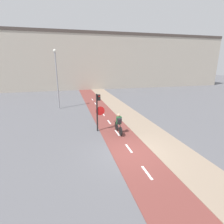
% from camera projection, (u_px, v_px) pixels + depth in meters
% --- Properties ---
extents(ground_plane, '(120.00, 120.00, 0.00)m').
position_uv_depth(ground_plane, '(132.00, 153.00, 10.06)').
color(ground_plane, '#5B5B60').
extents(bike_lane, '(2.36, 60.00, 0.02)m').
position_uv_depth(bike_lane, '(132.00, 152.00, 10.06)').
color(bike_lane, brown).
rests_on(bike_lane, ground_plane).
extents(sidewalk_strip, '(2.40, 60.00, 0.05)m').
position_uv_depth(sidewalk_strip, '(168.00, 147.00, 10.63)').
color(sidewalk_strip, gray).
rests_on(sidewalk_strip, ground_plane).
extents(building_row_background, '(60.00, 5.20, 10.56)m').
position_uv_depth(building_row_background, '(83.00, 61.00, 34.34)').
color(building_row_background, '#B2A899').
rests_on(building_row_background, ground_plane).
extents(traffic_light_pole, '(0.67, 0.25, 2.84)m').
position_uv_depth(traffic_light_pole, '(98.00, 108.00, 12.81)').
color(traffic_light_pole, black).
rests_on(traffic_light_pole, ground_plane).
extents(street_lamp_far, '(0.36, 0.36, 6.38)m').
position_uv_depth(street_lamp_far, '(57.00, 73.00, 18.80)').
color(street_lamp_far, gray).
rests_on(street_lamp_far, ground_plane).
extents(cyclist_near, '(0.46, 1.77, 1.49)m').
position_uv_depth(cyclist_near, '(119.00, 124.00, 12.66)').
color(cyclist_near, black).
rests_on(cyclist_near, ground_plane).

